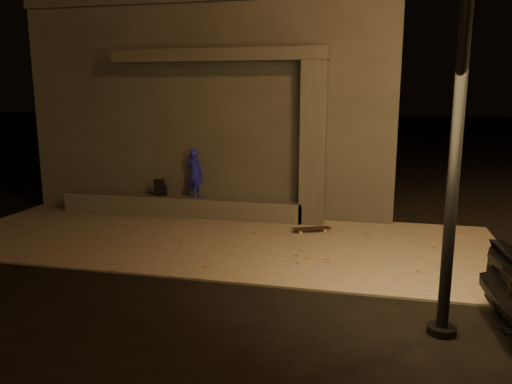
% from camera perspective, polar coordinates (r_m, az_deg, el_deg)
% --- Properties ---
extents(ground, '(120.00, 120.00, 0.00)m').
position_cam_1_polar(ground, '(8.44, -8.55, -9.35)').
color(ground, black).
rests_on(ground, ground).
extents(sidewalk, '(11.00, 4.40, 0.04)m').
position_cam_1_polar(sidewalk, '(10.22, -4.39, -5.44)').
color(sidewalk, '#68645B').
rests_on(sidewalk, ground).
extents(building, '(9.00, 5.10, 5.22)m').
position_cam_1_polar(building, '(14.38, -2.90, 9.89)').
color(building, '#3C3936').
rests_on(building, ground).
extents(ledge, '(6.00, 0.55, 0.45)m').
position_cam_1_polar(ledge, '(12.24, -8.62, -1.53)').
color(ledge, '#504C48').
rests_on(ledge, sidewalk).
extents(column, '(0.55, 0.55, 3.60)m').
position_cam_1_polar(column, '(11.20, 6.59, 5.50)').
color(column, '#3C3936').
rests_on(column, sidewalk).
extents(canopy, '(5.00, 0.70, 0.28)m').
position_cam_1_polar(canopy, '(11.68, -4.33, 15.31)').
color(canopy, '#3C3936').
rests_on(canopy, column).
extents(skateboarder, '(0.48, 0.37, 1.16)m').
position_cam_1_polar(skateboarder, '(11.95, -7.02, 2.14)').
color(skateboarder, '#1A1BAE').
rests_on(skateboarder, ledge).
extents(backpack, '(0.34, 0.27, 0.41)m').
position_cam_1_polar(backpack, '(12.36, -10.83, 0.26)').
color(backpack, black).
rests_on(backpack, ledge).
extents(skateboard, '(0.82, 0.54, 0.09)m').
position_cam_1_polar(skateboard, '(10.70, 6.38, -4.18)').
color(skateboard, black).
rests_on(skateboard, sidewalk).
extents(street_lamp_0, '(0.36, 0.36, 6.70)m').
position_cam_1_polar(street_lamp_0, '(6.28, 22.94, 18.38)').
color(street_lamp_0, black).
rests_on(street_lamp_0, ground).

